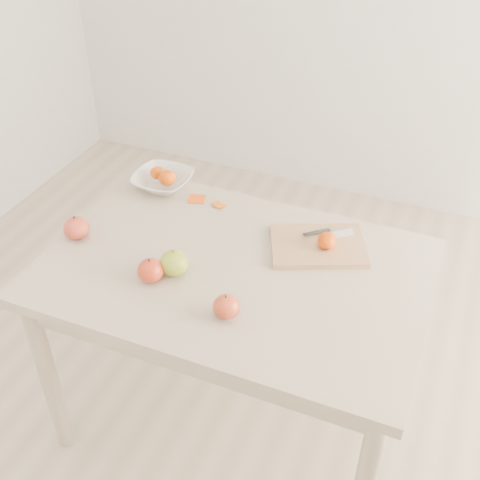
% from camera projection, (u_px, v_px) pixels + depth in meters
% --- Properties ---
extents(ground, '(3.50, 3.50, 0.00)m').
position_uv_depth(ground, '(235.00, 415.00, 2.33)').
color(ground, '#C6B293').
rests_on(ground, ground).
extents(table, '(1.20, 0.80, 0.75)m').
position_uv_depth(table, '(234.00, 290.00, 1.94)').
color(table, beige).
rests_on(table, ground).
extents(cutting_board, '(0.36, 0.32, 0.02)m').
position_uv_depth(cutting_board, '(318.00, 246.00, 1.95)').
color(cutting_board, tan).
rests_on(cutting_board, table).
extents(board_tangerine, '(0.06, 0.06, 0.05)m').
position_uv_depth(board_tangerine, '(327.00, 241.00, 1.91)').
color(board_tangerine, '#D65707').
rests_on(board_tangerine, cutting_board).
extents(fruit_bowl, '(0.22, 0.22, 0.05)m').
position_uv_depth(fruit_bowl, '(163.00, 181.00, 2.24)').
color(fruit_bowl, white).
rests_on(fruit_bowl, table).
extents(bowl_tangerine_near, '(0.05, 0.05, 0.05)m').
position_uv_depth(bowl_tangerine_near, '(157.00, 173.00, 2.24)').
color(bowl_tangerine_near, '#E44908').
rests_on(bowl_tangerine_near, fruit_bowl).
extents(bowl_tangerine_far, '(0.06, 0.06, 0.06)m').
position_uv_depth(bowl_tangerine_far, '(167.00, 178.00, 2.20)').
color(bowl_tangerine_far, '#D95207').
rests_on(bowl_tangerine_far, fruit_bowl).
extents(orange_peel_a, '(0.07, 0.06, 0.01)m').
position_uv_depth(orange_peel_a, '(197.00, 200.00, 2.18)').
color(orange_peel_a, '#D54C0F').
rests_on(orange_peel_a, table).
extents(orange_peel_b, '(0.05, 0.05, 0.01)m').
position_uv_depth(orange_peel_b, '(218.00, 205.00, 2.15)').
color(orange_peel_b, '#D2610E').
rests_on(orange_peel_b, table).
extents(paring_knife, '(0.16, 0.10, 0.01)m').
position_uv_depth(paring_knife, '(338.00, 233.00, 1.98)').
color(paring_knife, silver).
rests_on(paring_knife, cutting_board).
extents(apple_green, '(0.09, 0.09, 0.08)m').
position_uv_depth(apple_green, '(174.00, 263.00, 1.83)').
color(apple_green, '#568515').
rests_on(apple_green, table).
extents(apple_red_d, '(0.09, 0.09, 0.08)m').
position_uv_depth(apple_red_d, '(76.00, 228.00, 1.98)').
color(apple_red_d, maroon).
rests_on(apple_red_d, table).
extents(apple_red_e, '(0.08, 0.08, 0.07)m').
position_uv_depth(apple_red_e, '(226.00, 307.00, 1.69)').
color(apple_red_e, maroon).
rests_on(apple_red_e, table).
extents(apple_red_c, '(0.08, 0.08, 0.07)m').
position_uv_depth(apple_red_c, '(151.00, 270.00, 1.81)').
color(apple_red_c, '#A21415').
rests_on(apple_red_c, table).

